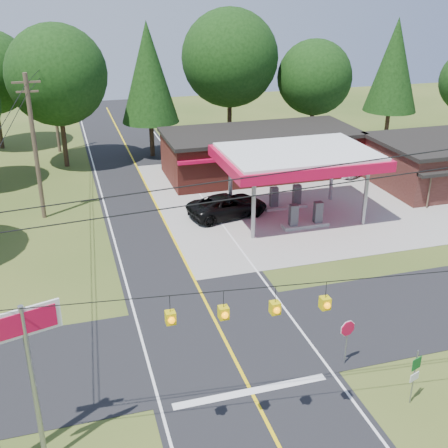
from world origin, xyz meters
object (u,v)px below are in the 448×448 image
object	(u,v)px
gas_canopy	(298,159)
big_stop_sign	(28,352)
octagonal_stop_sign	(347,332)
sedan_car	(336,166)
suv_car	(228,206)

from	to	relation	value
gas_canopy	big_stop_sign	distance (m)	24.77
gas_canopy	octagonal_stop_sign	size ratio (longest dim) A/B	4.82
sedan_car	octagonal_stop_sign	xyz separation A→B (m)	(-11.76, -24.01, 0.88)
suv_car	octagonal_stop_sign	size ratio (longest dim) A/B	2.60
gas_canopy	suv_car	size ratio (longest dim) A/B	1.86
suv_car	octagonal_stop_sign	distance (m)	17.53
gas_canopy	suv_car	xyz separation A→B (m)	(-4.50, 1.50, -3.47)
suv_car	octagonal_stop_sign	world-z (taller)	octagonal_stop_sign
big_stop_sign	suv_car	bearing A→B (deg)	57.35
gas_canopy	octagonal_stop_sign	bearing A→B (deg)	-105.70
octagonal_stop_sign	suv_car	bearing A→B (deg)	90.00
suv_car	big_stop_sign	size ratio (longest dim) A/B	0.91
sedan_car	big_stop_sign	xyz separation A→B (m)	(-24.26, -26.01, 3.88)
big_stop_sign	gas_canopy	bearing A→B (deg)	46.65
gas_canopy	big_stop_sign	bearing A→B (deg)	-133.35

